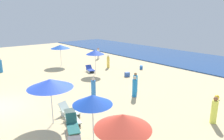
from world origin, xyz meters
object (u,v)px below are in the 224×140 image
at_px(umbrella_0, 123,121).
at_px(beachgoer_0, 135,87).
at_px(lounge_chair_2_1, 72,119).
at_px(beachgoer_1, 108,62).
at_px(lounge_chair_4_1, 73,127).
at_px(beach_ball_2, 217,97).
at_px(umbrella_2, 50,83).
at_px(cooler_box_1, 141,67).
at_px(beachgoer_5, 0,66).
at_px(beachgoer_4, 135,83).
at_px(umbrella_4, 92,100).
at_px(beachgoer_6, 98,54).
at_px(lounge_chair_1_0, 90,69).
at_px(beachgoer_2, 214,111).
at_px(cooler_box_0, 127,74).
at_px(beachgoer_3, 93,90).
at_px(umbrella_3, 60,47).
at_px(lounge_chair_2_0, 69,111).
at_px(umbrella_1, 95,52).

relative_size(umbrella_0, beachgoer_0, 1.74).
distance_m(lounge_chair_2_1, beachgoer_1, 13.29).
distance_m(lounge_chair_4_1, beach_ball_2, 10.71).
relative_size(umbrella_2, beachgoer_0, 1.65).
bearing_deg(umbrella_2, beachgoer_0, 88.97).
relative_size(cooler_box_1, beach_ball_2, 1.82).
distance_m(beachgoer_1, beachgoer_5, 11.76).
xyz_separation_m(umbrella_0, lounge_chair_4_1, (-4.27, 0.40, -2.22)).
xyz_separation_m(umbrella_2, beachgoer_1, (-8.29, 10.69, -1.68)).
bearing_deg(beachgoer_1, beachgoer_0, 140.75).
height_order(beachgoer_4, cooler_box_1, beachgoer_4).
relative_size(umbrella_4, beachgoer_6, 1.54).
bearing_deg(lounge_chair_1_0, beachgoer_2, -79.19).
distance_m(lounge_chair_4_1, cooler_box_0, 11.03).
distance_m(beachgoer_0, beachgoer_5, 15.38).
distance_m(umbrella_2, beachgoer_4, 7.59).
bearing_deg(beachgoer_0, beachgoer_5, 92.84).
xyz_separation_m(beachgoer_0, beachgoer_3, (-1.45, -2.74, 0.04)).
relative_size(lounge_chair_1_0, beachgoer_1, 0.98).
bearing_deg(umbrella_3, beachgoer_1, 40.68).
height_order(umbrella_2, lounge_chair_2_0, umbrella_2).
distance_m(beachgoer_3, beachgoer_4, 3.69).
bearing_deg(beachgoer_2, beach_ball_2, 157.11).
distance_m(umbrella_4, beach_ball_2, 10.28).
relative_size(umbrella_4, beachgoer_4, 1.55).
distance_m(lounge_chair_1_0, cooler_box_1, 5.91).
height_order(umbrella_1, umbrella_3, umbrella_3).
height_order(beachgoer_6, cooler_box_1, beachgoer_6).
relative_size(umbrella_2, lounge_chair_2_1, 1.83).
height_order(beachgoer_1, beachgoer_3, beachgoer_3).
xyz_separation_m(lounge_chair_2_0, beach_ball_2, (4.59, 9.59, -0.13)).
bearing_deg(cooler_box_1, beachgoer_2, 15.52).
bearing_deg(beachgoer_4, umbrella_1, 83.65).
bearing_deg(lounge_chair_4_1, umbrella_2, 126.44).
distance_m(umbrella_3, beachgoer_0, 12.95).
relative_size(umbrella_3, beachgoer_0, 1.62).
height_order(umbrella_3, beachgoer_2, umbrella_3).
bearing_deg(umbrella_3, umbrella_1, 10.27).
height_order(lounge_chair_1_0, umbrella_3, umbrella_3).
relative_size(lounge_chair_2_1, cooler_box_1, 2.40).
bearing_deg(beachgoer_6, umbrella_0, -155.72).
distance_m(beachgoer_1, beach_ball_2, 12.67).
relative_size(beachgoer_2, beach_ball_2, 4.84).
xyz_separation_m(lounge_chair_4_1, beachgoer_6, (-14.90, 12.54, 0.44)).
relative_size(lounge_chair_2_1, lounge_chair_4_1, 0.97).
bearing_deg(umbrella_0, beachgoer_1, 142.83).
height_order(beachgoer_0, beachgoer_6, beachgoer_0).
height_order(lounge_chair_2_1, beachgoer_4, beachgoer_4).
height_order(beachgoer_3, cooler_box_1, beachgoer_3).
xyz_separation_m(lounge_chair_2_0, beachgoer_0, (0.34, 5.34, 0.45)).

